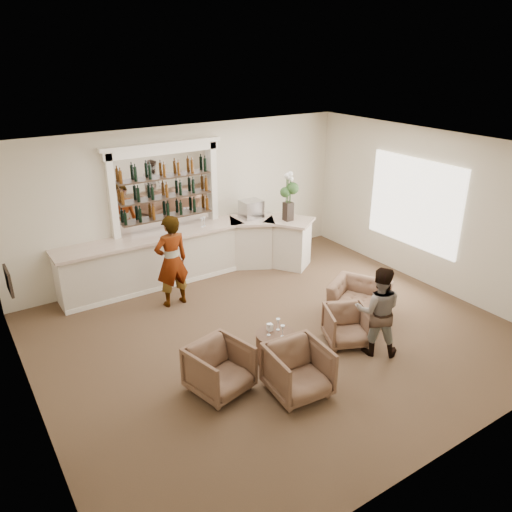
# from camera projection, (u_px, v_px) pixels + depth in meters

# --- Properties ---
(ground) EXTENTS (8.00, 8.00, 0.00)m
(ground) POSITION_uv_depth(u_px,v_px,m) (276.00, 335.00, 9.01)
(ground) COLOR brown
(ground) RESTS_ON ground
(room_shell) EXTENTS (8.04, 7.02, 3.32)m
(room_shell) POSITION_uv_depth(u_px,v_px,m) (262.00, 199.00, 8.72)
(room_shell) COLOR beige
(room_shell) RESTS_ON ground
(bar_counter) EXTENTS (5.72, 1.80, 1.14)m
(bar_counter) POSITION_uv_depth(u_px,v_px,m) (192.00, 254.00, 11.01)
(bar_counter) COLOR beige
(bar_counter) RESTS_ON ground
(back_bar_alcove) EXTENTS (2.64, 0.25, 3.00)m
(back_bar_alcove) POSITION_uv_depth(u_px,v_px,m) (165.00, 188.00, 10.59)
(back_bar_alcove) COLOR white
(back_bar_alcove) RESTS_ON ground
(cocktail_table) EXTENTS (0.65, 0.65, 0.50)m
(cocktail_table) POSITION_uv_depth(u_px,v_px,m) (276.00, 347.00, 8.20)
(cocktail_table) COLOR #543524
(cocktail_table) RESTS_ON ground
(sommelier) EXTENTS (0.70, 0.47, 1.88)m
(sommelier) POSITION_uv_depth(u_px,v_px,m) (172.00, 261.00, 9.74)
(sommelier) COLOR gray
(sommelier) RESTS_ON ground
(guest) EXTENTS (0.96, 0.94, 1.57)m
(guest) POSITION_uv_depth(u_px,v_px,m) (378.00, 311.00, 8.23)
(guest) COLOR gray
(guest) RESTS_ON ground
(armchair_left) EXTENTS (0.99, 1.01, 0.77)m
(armchair_left) POSITION_uv_depth(u_px,v_px,m) (220.00, 369.00, 7.43)
(armchair_left) COLOR brown
(armchair_left) RESTS_ON ground
(armchair_center) EXTENTS (0.91, 0.93, 0.79)m
(armchair_center) POSITION_uv_depth(u_px,v_px,m) (298.00, 370.00, 7.37)
(armchair_center) COLOR brown
(armchair_center) RESTS_ON ground
(armchair_right) EXTENTS (0.95, 0.96, 0.67)m
(armchair_right) POSITION_uv_depth(u_px,v_px,m) (347.00, 326.00, 8.66)
(armchair_right) COLOR brown
(armchair_right) RESTS_ON ground
(armchair_far) EXTENTS (1.31, 1.36, 0.68)m
(armchair_far) POSITION_uv_depth(u_px,v_px,m) (359.00, 300.00, 9.52)
(armchair_far) COLOR brown
(armchair_far) RESTS_ON ground
(espresso_machine) EXTENTS (0.48, 0.40, 0.42)m
(espresso_machine) POSITION_uv_depth(u_px,v_px,m) (251.00, 209.00, 11.47)
(espresso_machine) COLOR #B1B0B5
(espresso_machine) RESTS_ON bar_counter
(flower_vase) EXTENTS (0.30, 0.30, 1.13)m
(flower_vase) POSITION_uv_depth(u_px,v_px,m) (289.00, 193.00, 11.15)
(flower_vase) COLOR black
(flower_vase) RESTS_ON bar_counter
(wine_glass_bar_left) EXTENTS (0.07, 0.07, 0.21)m
(wine_glass_bar_left) POSITION_uv_depth(u_px,v_px,m) (202.00, 222.00, 10.94)
(wine_glass_bar_left) COLOR white
(wine_glass_bar_left) RESTS_ON bar_counter
(wine_glass_bar_right) EXTENTS (0.07, 0.07, 0.21)m
(wine_glass_bar_right) POSITION_uv_depth(u_px,v_px,m) (204.00, 221.00, 10.99)
(wine_glass_bar_right) COLOR white
(wine_glass_bar_right) RESTS_ON bar_counter
(wine_glass_tbl_a) EXTENTS (0.07, 0.07, 0.21)m
(wine_glass_tbl_a) POSITION_uv_depth(u_px,v_px,m) (269.00, 330.00, 8.03)
(wine_glass_tbl_a) COLOR white
(wine_glass_tbl_a) RESTS_ON cocktail_table
(wine_glass_tbl_b) EXTENTS (0.07, 0.07, 0.21)m
(wine_glass_tbl_b) POSITION_uv_depth(u_px,v_px,m) (278.00, 324.00, 8.18)
(wine_glass_tbl_b) COLOR white
(wine_glass_tbl_b) RESTS_ON cocktail_table
(wine_glass_tbl_c) EXTENTS (0.07, 0.07, 0.21)m
(wine_glass_tbl_c) POSITION_uv_depth(u_px,v_px,m) (283.00, 331.00, 7.99)
(wine_glass_tbl_c) COLOR white
(wine_glass_tbl_c) RESTS_ON cocktail_table
(napkin_holder) EXTENTS (0.08, 0.08, 0.12)m
(napkin_holder) POSITION_uv_depth(u_px,v_px,m) (270.00, 327.00, 8.18)
(napkin_holder) COLOR white
(napkin_holder) RESTS_ON cocktail_table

